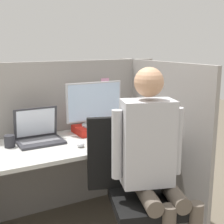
{
  "coord_description": "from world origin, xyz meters",
  "views": [
    {
      "loc": [
        -0.88,
        -1.92,
        1.53
      ],
      "look_at": [
        0.29,
        0.17,
        1.0
      ],
      "focal_mm": 50.0,
      "sensor_mm": 36.0,
      "label": 1
    }
  ],
  "objects_px": {
    "laptop": "(39,136)",
    "pen_cup": "(10,141)",
    "paper_box": "(95,129)",
    "carrot_toy": "(95,144)",
    "monitor": "(94,104)",
    "office_chair": "(134,188)",
    "person": "(154,157)",
    "stapler": "(133,125)"
  },
  "relations": [
    {
      "from": "person",
      "to": "stapler",
      "type": "bearing_deg",
      "value": 65.12
    },
    {
      "from": "laptop",
      "to": "person",
      "type": "xyz_separation_m",
      "value": [
        0.52,
        -0.84,
        -0.0
      ]
    },
    {
      "from": "laptop",
      "to": "stapler",
      "type": "xyz_separation_m",
      "value": [
        0.91,
        0.01,
        -0.03
      ]
    },
    {
      "from": "laptop",
      "to": "person",
      "type": "distance_m",
      "value": 0.99
    },
    {
      "from": "monitor",
      "to": "person",
      "type": "height_order",
      "value": "person"
    },
    {
      "from": "person",
      "to": "pen_cup",
      "type": "xyz_separation_m",
      "value": [
        -0.75,
        0.83,
        -0.01
      ]
    },
    {
      "from": "laptop",
      "to": "pen_cup",
      "type": "relative_size",
      "value": 3.83
    },
    {
      "from": "stapler",
      "to": "office_chair",
      "type": "height_order",
      "value": "office_chair"
    },
    {
      "from": "carrot_toy",
      "to": "office_chair",
      "type": "xyz_separation_m",
      "value": [
        0.12,
        -0.37,
        -0.24
      ]
    },
    {
      "from": "stapler",
      "to": "person",
      "type": "height_order",
      "value": "person"
    },
    {
      "from": "stapler",
      "to": "pen_cup",
      "type": "xyz_separation_m",
      "value": [
        -1.15,
        -0.03,
        0.02
      ]
    },
    {
      "from": "paper_box",
      "to": "monitor",
      "type": "xyz_separation_m",
      "value": [
        0.0,
        0.0,
        0.22
      ]
    },
    {
      "from": "monitor",
      "to": "carrot_toy",
      "type": "relative_size",
      "value": 4.13
    },
    {
      "from": "paper_box",
      "to": "carrot_toy",
      "type": "distance_m",
      "value": 0.4
    },
    {
      "from": "carrot_toy",
      "to": "monitor",
      "type": "bearing_deg",
      "value": 64.12
    },
    {
      "from": "monitor",
      "to": "person",
      "type": "distance_m",
      "value": 0.91
    },
    {
      "from": "person",
      "to": "carrot_toy",
      "type": "bearing_deg",
      "value": 108.5
    },
    {
      "from": "monitor",
      "to": "laptop",
      "type": "bearing_deg",
      "value": -175.39
    },
    {
      "from": "monitor",
      "to": "paper_box",
      "type": "bearing_deg",
      "value": -90.0
    },
    {
      "from": "pen_cup",
      "to": "paper_box",
      "type": "bearing_deg",
      "value": 4.22
    },
    {
      "from": "office_chair",
      "to": "person",
      "type": "relative_size",
      "value": 0.74
    },
    {
      "from": "laptop",
      "to": "pen_cup",
      "type": "height_order",
      "value": "laptop"
    },
    {
      "from": "stapler",
      "to": "pen_cup",
      "type": "bearing_deg",
      "value": -178.5
    },
    {
      "from": "carrot_toy",
      "to": "pen_cup",
      "type": "height_order",
      "value": "pen_cup"
    },
    {
      "from": "laptop",
      "to": "carrot_toy",
      "type": "distance_m",
      "value": 0.47
    },
    {
      "from": "carrot_toy",
      "to": "office_chair",
      "type": "height_order",
      "value": "office_chair"
    },
    {
      "from": "laptop",
      "to": "monitor",
      "type": "bearing_deg",
      "value": 4.61
    },
    {
      "from": "stapler",
      "to": "office_chair",
      "type": "bearing_deg",
      "value": -122.27
    },
    {
      "from": "monitor",
      "to": "person",
      "type": "xyz_separation_m",
      "value": [
        -0.0,
        -0.88,
        -0.2
      ]
    },
    {
      "from": "stapler",
      "to": "carrot_toy",
      "type": "xyz_separation_m",
      "value": [
        -0.57,
        -0.34,
        -0.0
      ]
    },
    {
      "from": "monitor",
      "to": "laptop",
      "type": "relative_size",
      "value": 1.46
    },
    {
      "from": "monitor",
      "to": "laptop",
      "type": "height_order",
      "value": "monitor"
    },
    {
      "from": "pen_cup",
      "to": "office_chair",
      "type": "bearing_deg",
      "value": -44.07
    },
    {
      "from": "office_chair",
      "to": "pen_cup",
      "type": "bearing_deg",
      "value": 135.93
    },
    {
      "from": "stapler",
      "to": "paper_box",
      "type": "bearing_deg",
      "value": 176.31
    },
    {
      "from": "laptop",
      "to": "stapler",
      "type": "distance_m",
      "value": 0.91
    },
    {
      "from": "stapler",
      "to": "person",
      "type": "bearing_deg",
      "value": -114.88
    },
    {
      "from": "paper_box",
      "to": "pen_cup",
      "type": "height_order",
      "value": "pen_cup"
    },
    {
      "from": "pen_cup",
      "to": "carrot_toy",
      "type": "bearing_deg",
      "value": -27.89
    },
    {
      "from": "laptop",
      "to": "pen_cup",
      "type": "bearing_deg",
      "value": -175.98
    },
    {
      "from": "paper_box",
      "to": "carrot_toy",
      "type": "relative_size",
      "value": 2.83
    },
    {
      "from": "carrot_toy",
      "to": "person",
      "type": "height_order",
      "value": "person"
    }
  ]
}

